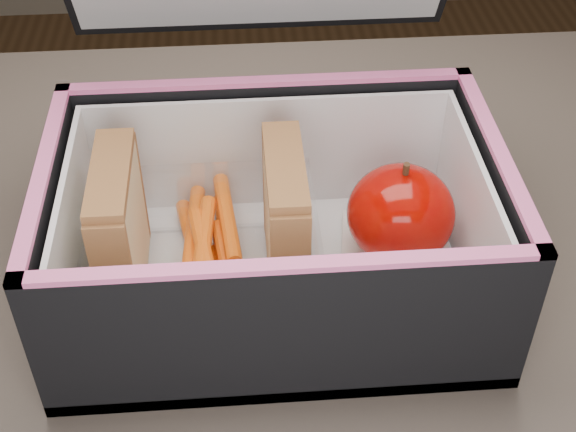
% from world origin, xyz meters
% --- Properties ---
extents(kitchen_table, '(1.20, 0.80, 0.75)m').
position_xyz_m(kitchen_table, '(0.00, 0.00, 0.66)').
color(kitchen_table, brown).
rests_on(kitchen_table, ground).
extents(lunch_bag, '(0.32, 0.31, 0.30)m').
position_xyz_m(lunch_bag, '(0.01, 0.02, 0.82)').
color(lunch_bag, black).
rests_on(lunch_bag, kitchen_table).
extents(plastic_tub, '(0.16, 0.12, 0.07)m').
position_xyz_m(plastic_tub, '(-0.04, 0.02, 0.80)').
color(plastic_tub, white).
rests_on(plastic_tub, lunch_bag).
extents(sandwich_left, '(0.03, 0.09, 0.11)m').
position_xyz_m(sandwich_left, '(-0.10, 0.02, 0.82)').
color(sandwich_left, '#CDB385').
rests_on(sandwich_left, plastic_tub).
extents(sandwich_right, '(0.03, 0.09, 0.11)m').
position_xyz_m(sandwich_right, '(0.02, 0.02, 0.82)').
color(sandwich_right, '#CDB385').
rests_on(sandwich_right, plastic_tub).
extents(carrot_sticks, '(0.05, 0.16, 0.03)m').
position_xyz_m(carrot_sticks, '(-0.04, 0.02, 0.78)').
color(carrot_sticks, '#FF4400').
rests_on(carrot_sticks, plastic_tub).
extents(paper_napkin, '(0.09, 0.10, 0.01)m').
position_xyz_m(paper_napkin, '(0.10, 0.03, 0.77)').
color(paper_napkin, white).
rests_on(paper_napkin, lunch_bag).
extents(red_apple, '(0.09, 0.09, 0.08)m').
position_xyz_m(red_apple, '(0.10, 0.03, 0.81)').
color(red_apple, '#9C0100').
rests_on(red_apple, paper_napkin).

